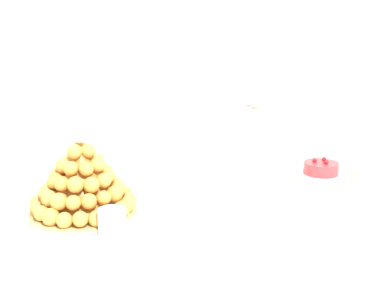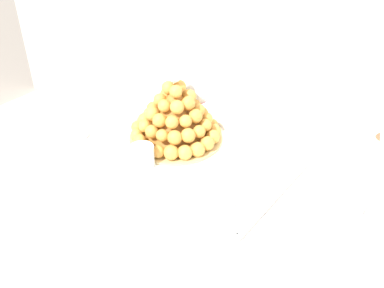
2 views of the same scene
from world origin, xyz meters
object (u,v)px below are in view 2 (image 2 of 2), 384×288
dessert_cup_mid_left (142,157)px  dessert_cup_left (78,128)px  dessert_cup_centre (223,195)px  macaron_goblet (374,162)px  serving_tray (170,149)px  creme_brulee_ramekin (134,114)px  wine_glass (197,92)px  croquembouche (175,115)px

dessert_cup_mid_left → dessert_cup_left: bearing=-178.5°
dessert_cup_centre → macaron_goblet: (0.26, 0.16, 0.11)m
serving_tray → dessert_cup_centre: dessert_cup_centre is taller
creme_brulee_ramekin → dessert_cup_left: bearing=-108.8°
serving_tray → dessert_cup_mid_left: size_ratio=10.66×
dessert_cup_mid_left → dessert_cup_centre: bearing=1.0°
creme_brulee_ramekin → wine_glass: size_ratio=0.55×
creme_brulee_ramekin → macaron_goblet: macaron_goblet is taller
creme_brulee_ramekin → macaron_goblet: size_ratio=0.39×
macaron_goblet → wine_glass: bearing=171.5°
dessert_cup_left → macaron_goblet: bearing=13.1°
croquembouche → dessert_cup_mid_left: (0.01, -0.15, -0.05)m
croquembouche → creme_brulee_ramekin: 0.18m
dessert_cup_left → dessert_cup_centre: (0.48, 0.01, -0.00)m
dessert_cup_mid_left → creme_brulee_ramekin: (-0.18, 0.16, -0.01)m
dessert_cup_left → dessert_cup_centre: 0.48m
macaron_goblet → wine_glass: 0.51m
dessert_cup_left → dessert_cup_mid_left: (0.24, 0.01, 0.00)m
dessert_cup_left → dessert_cup_mid_left: size_ratio=0.90×
dessert_cup_left → croquembouche: bearing=33.8°
serving_tray → macaron_goblet: size_ratio=2.85×
croquembouche → dessert_cup_centre: bearing=-29.4°
wine_glass → dessert_cup_left: bearing=-132.9°
macaron_goblet → croquembouche: bearing=-177.9°
serving_tray → macaron_goblet: 0.51m
croquembouche → dessert_cup_left: bearing=-146.2°
dessert_cup_mid_left → dessert_cup_centre: (0.24, 0.00, -0.00)m
dessert_cup_left → creme_brulee_ramekin: 0.17m
croquembouche → wine_glass: size_ratio=1.58×
serving_tray → dessert_cup_mid_left: (-0.01, -0.10, 0.03)m
macaron_goblet → serving_tray: bearing=-172.7°
dessert_cup_left → wine_glass: bearing=47.1°
dessert_cup_mid_left → wine_glass: 0.25m
dessert_cup_left → dessert_cup_centre: dessert_cup_left is taller
dessert_cup_centre → serving_tray: bearing=157.6°
croquembouche → macaron_goblet: 0.51m
creme_brulee_ramekin → wine_glass: (0.17, 0.08, 0.10)m
dessert_cup_mid_left → serving_tray: bearing=86.9°
creme_brulee_ramekin → wine_glass: 0.21m
croquembouche → creme_brulee_ramekin: bearing=175.9°
dessert_cup_centre → dessert_cup_left: bearing=-178.8°
croquembouche → creme_brulee_ramekin: croquembouche is taller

